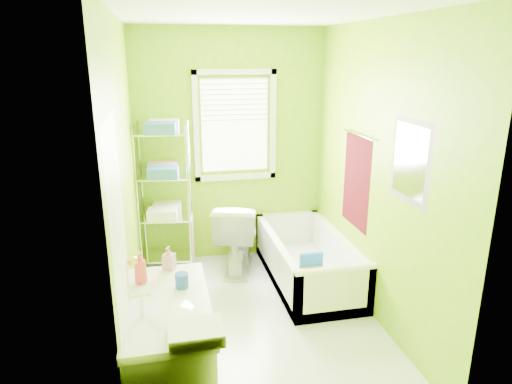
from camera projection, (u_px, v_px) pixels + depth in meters
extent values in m
plane|color=silver|center=(258.00, 320.00, 4.14)|extent=(2.90, 2.90, 0.00)
cube|color=#75A307|center=(231.00, 148.00, 5.12)|extent=(2.10, 0.04, 2.60)
cube|color=#75A307|center=(317.00, 255.00, 2.41)|extent=(2.10, 0.04, 2.60)
cube|color=#75A307|center=(127.00, 190.00, 3.55)|extent=(0.04, 2.90, 2.60)
cube|color=#75A307|center=(376.00, 175.00, 3.97)|extent=(0.04, 2.90, 2.60)
cube|color=white|center=(259.00, 14.00, 3.38)|extent=(2.10, 2.90, 0.04)
cube|color=white|center=(235.00, 126.00, 5.05)|extent=(0.74, 0.01, 1.01)
cube|color=white|center=(236.00, 177.00, 5.20)|extent=(0.92, 0.05, 0.06)
cube|color=white|center=(234.00, 72.00, 4.86)|extent=(0.92, 0.05, 0.06)
cube|color=white|center=(196.00, 127.00, 4.94)|extent=(0.06, 0.05, 1.22)
cube|color=white|center=(273.00, 125.00, 5.11)|extent=(0.06, 0.05, 1.22)
cube|color=white|center=(235.00, 99.00, 4.94)|extent=(0.72, 0.02, 0.50)
cube|color=white|center=(124.00, 285.00, 2.71)|extent=(0.02, 0.80, 2.00)
sphere|color=gold|center=(133.00, 261.00, 3.02)|extent=(0.07, 0.07, 0.07)
cube|color=#48080F|center=(356.00, 181.00, 4.34)|extent=(0.02, 0.58, 0.90)
cylinder|color=silver|center=(358.00, 135.00, 4.21)|extent=(0.02, 0.62, 0.02)
cube|color=#CC5972|center=(411.00, 161.00, 3.38)|extent=(0.02, 0.54, 0.64)
cube|color=white|center=(410.00, 161.00, 3.38)|extent=(0.01, 0.44, 0.54)
cube|color=white|center=(307.00, 275.00, 4.86)|extent=(0.76, 1.62, 0.11)
cube|color=white|center=(276.00, 262.00, 4.74)|extent=(0.08, 1.62, 0.49)
cube|color=white|center=(338.00, 256.00, 4.87)|extent=(0.08, 1.62, 0.49)
cube|color=white|center=(334.00, 295.00, 4.08)|extent=(0.76, 0.08, 0.49)
cube|color=white|center=(287.00, 232.00, 5.53)|extent=(0.76, 0.08, 0.49)
cylinder|color=white|center=(336.00, 271.00, 4.01)|extent=(0.76, 0.08, 0.08)
cylinder|color=blue|center=(315.00, 279.00, 4.60)|extent=(0.34, 0.34, 0.06)
cylinder|color=gold|center=(315.00, 274.00, 4.58)|extent=(0.32, 0.32, 0.05)
cube|color=blue|center=(311.00, 263.00, 4.69)|extent=(0.24, 0.04, 0.22)
imported|color=white|center=(237.00, 235.00, 5.01)|extent=(0.66, 0.89, 0.81)
cube|color=white|center=(171.00, 358.00, 3.04)|extent=(0.51, 1.02, 0.75)
cube|color=silver|center=(167.00, 305.00, 2.93)|extent=(0.54, 1.05, 0.05)
ellipsoid|color=white|center=(171.00, 317.00, 2.80)|extent=(0.35, 0.46, 0.12)
cylinder|color=silver|center=(142.00, 306.00, 2.74)|extent=(0.03, 0.03, 0.16)
cylinder|color=silver|center=(141.00, 296.00, 2.72)|extent=(0.12, 0.02, 0.02)
imported|color=#E04245|center=(140.00, 267.00, 3.13)|extent=(0.10, 0.10, 0.23)
imported|color=#C37EA9|center=(169.00, 258.00, 3.34)|extent=(0.11, 0.11, 0.17)
cylinder|color=#1A3FA9|center=(182.00, 281.00, 3.09)|extent=(0.09, 0.09, 0.10)
cube|color=white|center=(196.00, 333.00, 2.53)|extent=(0.31, 0.24, 0.08)
cylinder|color=silver|center=(138.00, 205.00, 4.72)|extent=(0.02, 0.02, 1.64)
cylinder|color=silver|center=(142.00, 195.00, 5.02)|extent=(0.02, 0.02, 1.64)
cylinder|color=silver|center=(189.00, 203.00, 4.76)|extent=(0.02, 0.02, 1.64)
cylinder|color=silver|center=(190.00, 194.00, 5.06)|extent=(0.02, 0.02, 1.64)
cube|color=silver|center=(168.00, 256.00, 5.08)|extent=(0.58, 0.40, 0.02)
cube|color=silver|center=(166.00, 217.00, 4.95)|extent=(0.58, 0.40, 0.02)
cube|color=silver|center=(164.00, 176.00, 4.81)|extent=(0.58, 0.40, 0.02)
cube|color=silver|center=(161.00, 133.00, 4.68)|extent=(0.58, 0.40, 0.02)
cube|color=#3265B5|center=(160.00, 128.00, 4.56)|extent=(0.33, 0.24, 0.11)
cube|color=white|center=(164.00, 125.00, 4.78)|extent=(0.33, 0.24, 0.11)
cube|color=#3265B5|center=(163.00, 173.00, 4.70)|extent=(0.33, 0.24, 0.11)
cube|color=#EBA0B4|center=(163.00, 167.00, 4.91)|extent=(0.33, 0.24, 0.11)
cube|color=white|center=(163.00, 214.00, 4.85)|extent=(0.33, 0.24, 0.11)
cube|color=white|center=(167.00, 208.00, 5.06)|extent=(0.33, 0.24, 0.11)
cube|color=#EBA0B4|center=(192.00, 239.00, 5.05)|extent=(0.06, 0.29, 0.51)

